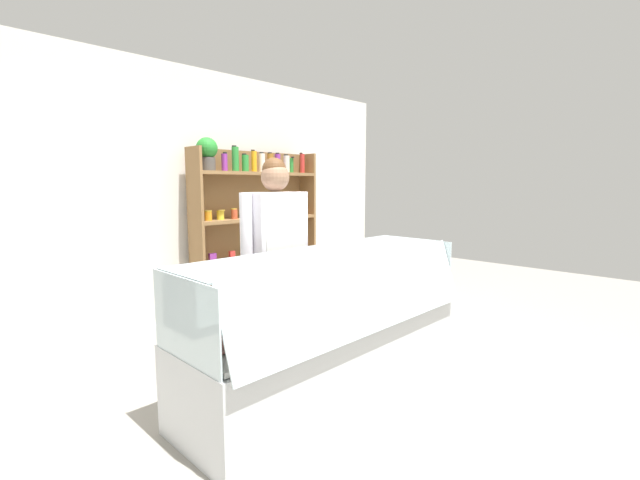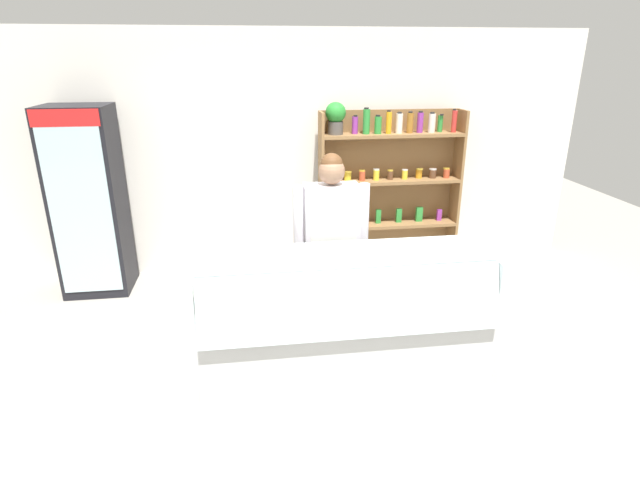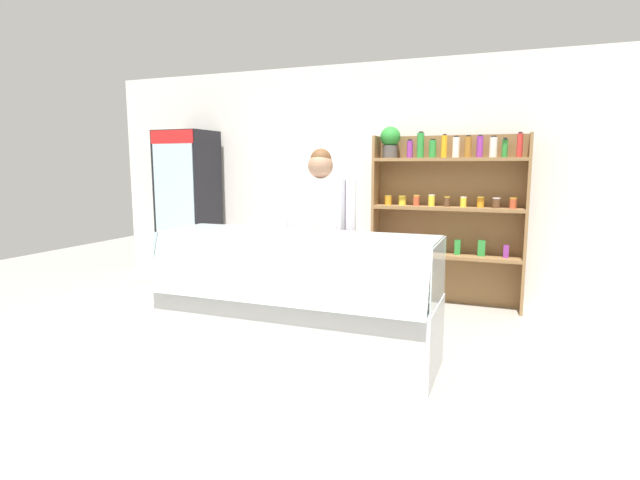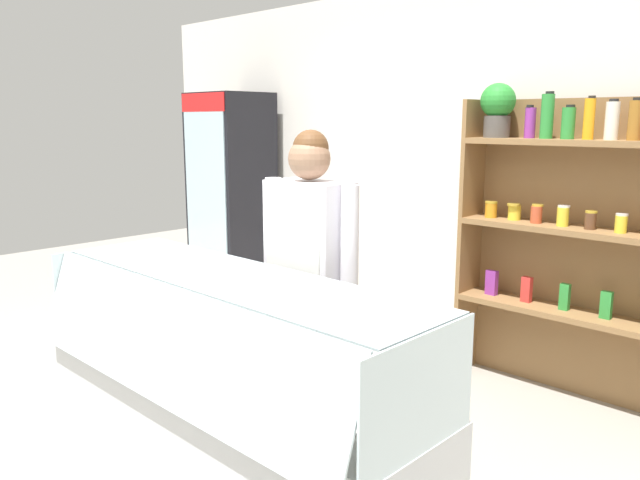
# 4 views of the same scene
# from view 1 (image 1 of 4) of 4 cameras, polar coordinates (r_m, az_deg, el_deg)

# --- Properties ---
(ground_plane) EXTENTS (12.00, 12.00, 0.00)m
(ground_plane) POSITION_cam_1_polar(r_m,az_deg,el_deg) (3.19, -2.23, -20.04)
(ground_plane) COLOR gray
(back_wall) EXTENTS (6.80, 0.10, 2.70)m
(back_wall) POSITION_cam_1_polar(r_m,az_deg,el_deg) (4.70, -21.35, 5.48)
(back_wall) COLOR white
(back_wall) RESTS_ON ground
(shelving_unit) EXTENTS (1.62, 0.29, 1.95)m
(shelving_unit) POSITION_cam_1_polar(r_m,az_deg,el_deg) (5.02, -9.05, 3.02)
(shelving_unit) COLOR olive
(shelving_unit) RESTS_ON ground
(deli_display_case) EXTENTS (2.21, 0.77, 1.01)m
(deli_display_case) POSITION_cam_1_polar(r_m,az_deg,el_deg) (3.13, 1.32, -14.31)
(deli_display_case) COLOR silver
(deli_display_case) RESTS_ON ground
(shop_clerk) EXTENTS (0.65, 0.25, 1.67)m
(shop_clerk) POSITION_cam_1_polar(r_m,az_deg,el_deg) (3.34, -5.84, -0.77)
(shop_clerk) COLOR #383D51
(shop_clerk) RESTS_ON ground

